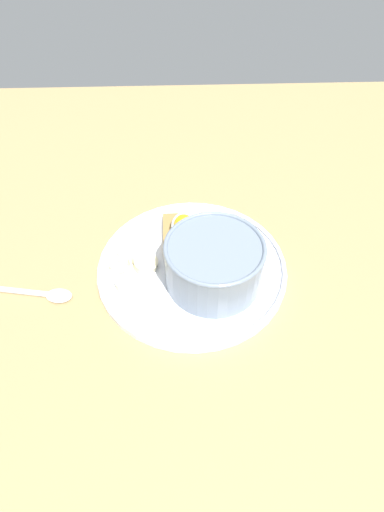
{
  "coord_description": "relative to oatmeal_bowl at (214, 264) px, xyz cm",
  "views": [
    {
      "loc": [
        37.56,
        -1.47,
        46.05
      ],
      "look_at": [
        0.0,
        0.0,
        5.0
      ],
      "focal_mm": 28.0,
      "sensor_mm": 36.0,
      "label": 1
    }
  ],
  "objects": [
    {
      "name": "ground_plane",
      "position": [
        -2.74,
        -2.8,
        -5.34
      ],
      "size": [
        120.0,
        120.0,
        2.0
      ],
      "primitive_type": "cube",
      "color": "#967C50",
      "rests_on": "ground"
    },
    {
      "name": "plate",
      "position": [
        -2.74,
        -2.8,
        -3.55
      ],
      "size": [
        27.0,
        27.0,
        1.6
      ],
      "color": "white",
      "rests_on": "ground_plane"
    },
    {
      "name": "oatmeal_bowl",
      "position": [
        0.0,
        0.0,
        0.0
      ],
      "size": [
        13.24,
        13.24,
        6.89
      ],
      "color": "slate",
      "rests_on": "plate"
    },
    {
      "name": "toast_slice",
      "position": [
        -8.67,
        -2.69,
        -2.68
      ],
      "size": [
        8.47,
        8.47,
        1.18
      ],
      "color": "olive",
      "rests_on": "plate"
    },
    {
      "name": "poached_egg",
      "position": [
        -8.53,
        -2.94,
        -0.82
      ],
      "size": [
        6.35,
        5.75,
        3.5
      ],
      "color": "white",
      "rests_on": "toast_slice"
    },
    {
      "name": "banana_slice_front",
      "position": [
        -4.82,
        -11.93,
        -2.67
      ],
      "size": [
        4.15,
        4.14,
        1.4
      ],
      "color": "beige",
      "rests_on": "plate"
    },
    {
      "name": "banana_slice_left",
      "position": [
        0.72,
        -11.84,
        -2.6
      ],
      "size": [
        4.31,
        4.27,
        1.77
      ],
      "color": "#F6E6B2",
      "rests_on": "plate"
    },
    {
      "name": "banana_slice_back",
      "position": [
        -2.31,
        -9.38,
        -2.54
      ],
      "size": [
        4.96,
        4.99,
        1.94
      ],
      "color": "beige",
      "rests_on": "plate"
    },
    {
      "name": "banana_slice_right",
      "position": [
        -2.27,
        -13.1,
        -2.65
      ],
      "size": [
        4.12,
        4.15,
        1.65
      ],
      "color": "beige",
      "rests_on": "plate"
    },
    {
      "name": "spoon",
      "position": [
        0.97,
        -24.03,
        -3.94
      ],
      "size": [
        3.79,
        12.91,
        0.8
      ],
      "color": "silver",
      "rests_on": "ground_plane"
    }
  ]
}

